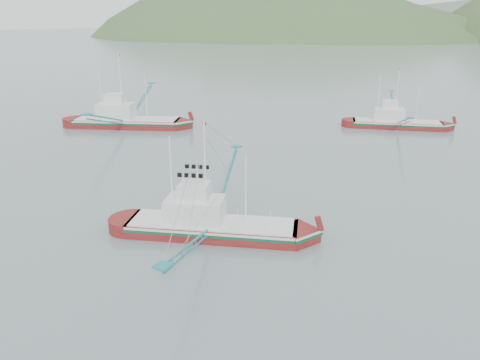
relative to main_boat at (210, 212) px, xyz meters
The scene contains 5 objects.
ground 2.66m from the main_boat, 86.20° to the right, with size 1200.00×1200.00×0.00m, color slate.
main_boat is the anchor object (origin of this frame).
bg_boat_far 44.59m from the main_boat, 85.62° to the left, with size 13.23×22.48×9.40m.
bg_boat_left 39.97m from the main_boat, 142.42° to the left, with size 16.30×26.92×11.52m.
headland_left 400.79m from the main_boat, 116.67° to the left, with size 448.00×308.00×210.00m, color #3C592E.
Camera 1 is at (18.13, -24.68, 15.58)m, focal length 35.00 mm.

